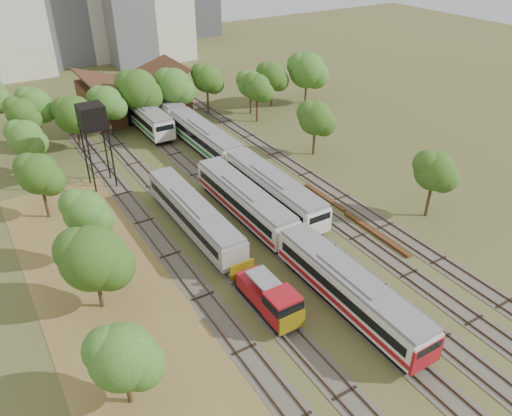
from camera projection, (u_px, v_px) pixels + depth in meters
ground at (386, 318)px, 41.93m from camera, size 240.00×240.00×0.00m
dry_grass_patch at (149, 340)px, 39.71m from camera, size 14.00×60.00×0.04m
tracks at (234, 195)px, 59.89m from camera, size 24.60×80.00×0.19m
railcar_red_set at (290, 240)px, 48.31m from camera, size 3.05×34.58×3.78m
railcar_green_set at (205, 138)px, 69.50m from camera, size 3.16×52.08×3.91m
railcar_rear at (145, 116)px, 76.89m from camera, size 3.21×16.08×3.98m
shunter_locomotive at (270, 299)px, 41.66m from camera, size 2.50×8.10×3.27m
old_grey_coach at (194, 215)px, 52.27m from camera, size 2.93×18.00×3.62m
water_tower at (92, 119)px, 57.67m from camera, size 2.99×2.99×10.34m
rail_pile_near at (376, 233)px, 52.58m from camera, size 0.64×9.57×0.32m
rail_pile_far at (325, 197)px, 59.25m from camera, size 0.46×7.36×0.24m
maintenance_shed at (134, 97)px, 82.38m from camera, size 16.45×11.55×7.58m
tree_band_left at (48, 186)px, 50.67m from camera, size 7.87×72.89×8.70m
tree_band_far at (186, 88)px, 77.66m from camera, size 48.82×10.17×9.12m
tree_band_right at (325, 121)px, 66.04m from camera, size 5.29×38.84×7.74m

